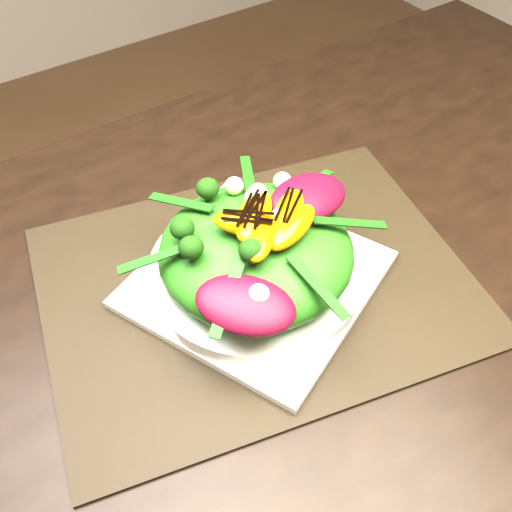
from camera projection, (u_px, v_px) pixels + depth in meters
dining_table at (224, 396)px, 0.58m from camera, size 1.60×0.90×0.75m
placemat at (256, 283)px, 0.65m from camera, size 0.51×0.43×0.00m
plate_base at (256, 279)px, 0.64m from camera, size 0.30×0.30×0.01m
salad_bowl at (256, 271)px, 0.63m from camera, size 0.28×0.28×0.02m
lettuce_mound at (256, 251)px, 0.61m from camera, size 0.25×0.25×0.07m
radicchio_leaf at (308, 197)px, 0.61m from camera, size 0.10×0.07×0.02m
orange_segment at (241, 202)px, 0.60m from camera, size 0.07×0.03×0.02m
broccoli_floret at (170, 230)px, 0.58m from camera, size 0.04×0.04×0.03m
macadamia_nut at (313, 239)px, 0.57m from camera, size 0.02×0.02×0.02m
balsamic_drizzle at (241, 195)px, 0.59m from camera, size 0.04×0.00×0.00m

